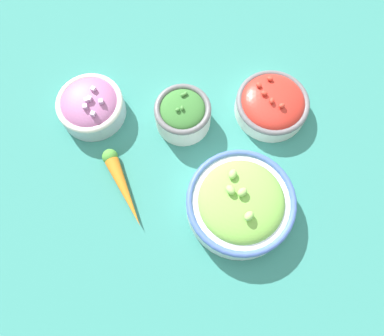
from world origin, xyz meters
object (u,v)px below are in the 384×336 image
object	(u,v)px
bowl_red_onion	(91,105)
bowl_cherry_tomatoes	(272,104)
bowl_lettuce	(240,203)
bowl_broccoli	(183,113)
loose_carrot	(122,185)

from	to	relation	value
bowl_red_onion	bowl_cherry_tomatoes	bearing A→B (deg)	-0.75
bowl_red_onion	bowl_lettuce	bearing A→B (deg)	-36.18
bowl_broccoli	loose_carrot	xyz separation A→B (m)	(-0.12, -0.14, -0.02)
bowl_broccoli	bowl_lettuce	world-z (taller)	bowl_lettuce
bowl_cherry_tomatoes	bowl_broccoli	size ratio (longest dim) A/B	1.33
bowl_lettuce	bowl_cherry_tomatoes	bearing A→B (deg)	68.84
loose_carrot	bowl_red_onion	bearing A→B (deg)	178.01
bowl_cherry_tomatoes	bowl_red_onion	world-z (taller)	bowl_red_onion
bowl_red_onion	bowl_lettuce	xyz separation A→B (m)	(0.29, -0.21, 0.00)
bowl_cherry_tomatoes	loose_carrot	world-z (taller)	bowl_cherry_tomatoes
bowl_cherry_tomatoes	bowl_lettuce	xyz separation A→B (m)	(-0.08, -0.21, 0.01)
bowl_red_onion	bowl_lettuce	world-z (taller)	bowl_lettuce
loose_carrot	bowl_lettuce	bearing A→B (deg)	54.07
bowl_broccoli	bowl_red_onion	bearing A→B (deg)	172.10
bowl_lettuce	loose_carrot	world-z (taller)	bowl_lettuce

